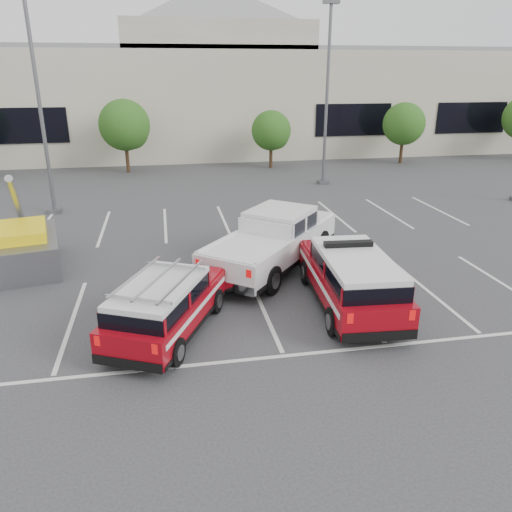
{
  "coord_description": "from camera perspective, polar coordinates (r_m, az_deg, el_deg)",
  "views": [
    {
      "loc": [
        -2.61,
        -13.14,
        6.58
      ],
      "look_at": [
        0.1,
        1.43,
        1.05
      ],
      "focal_mm": 35.0,
      "sensor_mm": 36.0,
      "label": 1
    }
  ],
  "objects": [
    {
      "name": "convention_building",
      "position": [
        45.13,
        -7.32,
        17.94
      ],
      "size": [
        60.0,
        16.99,
        13.2
      ],
      "color": "beige",
      "rests_on": "ground"
    },
    {
      "name": "stall_markings",
      "position": [
        19.0,
        -1.98,
        0.21
      ],
      "size": [
        23.0,
        15.0,
        0.01
      ],
      "primitive_type": "cube",
      "color": "silver",
      "rests_on": "ground"
    },
    {
      "name": "ground",
      "position": [
        14.92,
        0.63,
        -5.69
      ],
      "size": [
        120.0,
        120.0,
        0.0
      ],
      "primitive_type": "plane",
      "color": "#323234",
      "rests_on": "ground"
    },
    {
      "name": "utility_rig",
      "position": [
        19.22,
        -25.48,
        0.57
      ],
      "size": [
        3.58,
        4.49,
        3.46
      ],
      "rotation": [
        0.0,
        0.0,
        0.21
      ],
      "color": "#59595E",
      "rests_on": "ground"
    },
    {
      "name": "light_pole_mid",
      "position": [
        30.71,
        8.11,
        17.67
      ],
      "size": [
        0.9,
        0.6,
        10.24
      ],
      "color": "#59595E",
      "rests_on": "ground"
    },
    {
      "name": "tree_mid_right",
      "position": [
        36.25,
        1.87,
        13.99
      ],
      "size": [
        2.77,
        2.77,
        3.99
      ],
      "color": "#3F2B19",
      "rests_on": "ground"
    },
    {
      "name": "tree_mid_left",
      "position": [
        35.44,
        -14.64,
        14.1
      ],
      "size": [
        3.37,
        3.37,
        4.85
      ],
      "color": "#3F2B19",
      "rests_on": "ground"
    },
    {
      "name": "light_pole_left",
      "position": [
        25.75,
        -23.52,
        15.75
      ],
      "size": [
        0.9,
        0.6,
        10.24
      ],
      "color": "#59595E",
      "rests_on": "ground"
    },
    {
      "name": "tree_right",
      "position": [
        39.57,
        16.63,
        14.12
      ],
      "size": [
        3.07,
        3.07,
        4.42
      ],
      "color": "#3F2B19",
      "rests_on": "ground"
    },
    {
      "name": "white_pickup",
      "position": [
        17.6,
        1.96,
        1.24
      ],
      "size": [
        5.81,
        6.39,
        1.98
      ],
      "rotation": [
        0.0,
        0.0,
        -0.69
      ],
      "color": "silver",
      "rests_on": "ground"
    },
    {
      "name": "fire_chief_suv",
      "position": [
        14.82,
        10.73,
        -2.99
      ],
      "size": [
        2.32,
        5.48,
        1.88
      ],
      "rotation": [
        0.0,
        0.0,
        -0.07
      ],
      "color": "maroon",
      "rests_on": "ground"
    },
    {
      "name": "ladder_suv",
      "position": [
        13.31,
        -10.2,
        -6.06
      ],
      "size": [
        3.51,
        4.82,
        1.77
      ],
      "rotation": [
        0.0,
        0.0,
        -0.44
      ],
      "color": "maroon",
      "rests_on": "ground"
    }
  ]
}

